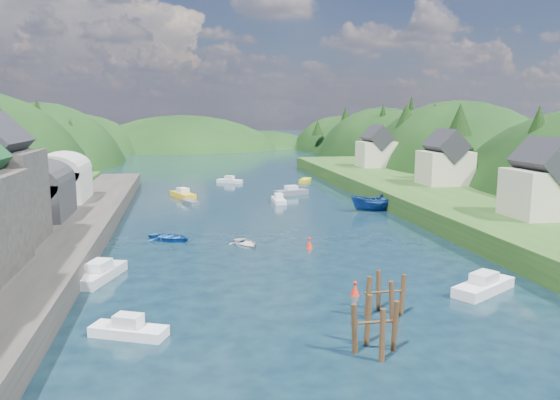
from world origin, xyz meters
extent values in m
plane|color=black|center=(0.00, 50.00, 0.00)|extent=(600.00, 600.00, 0.00)
ellipsoid|color=black|center=(-45.00, 118.00, -8.43)|extent=(44.00, 75.56, 48.19)
ellipsoid|color=black|center=(-45.00, 160.00, -6.82)|extent=(44.00, 75.56, 39.00)
ellipsoid|color=black|center=(45.00, 75.00, -8.40)|extent=(36.00, 75.56, 48.00)
ellipsoid|color=black|center=(45.00, 118.00, -7.78)|extent=(36.00, 75.56, 44.49)
ellipsoid|color=black|center=(45.00, 160.00, -6.30)|extent=(36.00, 75.56, 36.00)
ellipsoid|color=black|center=(-10.00, 170.00, -10.00)|extent=(80.00, 60.00, 44.00)
ellipsoid|color=black|center=(18.00, 180.00, -12.00)|extent=(70.00, 56.00, 36.00)
cone|color=black|center=(-38.49, 83.32, 8.74)|extent=(5.28, 5.28, 5.81)
cone|color=black|center=(-40.59, 97.14, 12.48)|extent=(4.77, 4.77, 6.89)
cone|color=black|center=(-35.13, 102.95, 8.85)|extent=(4.07, 4.07, 5.71)
cone|color=black|center=(-41.39, 116.24, 9.87)|extent=(4.56, 4.56, 8.33)
cone|color=black|center=(-42.32, 126.97, 7.78)|extent=(4.75, 4.75, 4.90)
cone|color=black|center=(-39.28, 135.68, 9.09)|extent=(4.27, 4.27, 7.48)
cone|color=black|center=(37.02, 37.79, 10.42)|extent=(5.29, 5.29, 7.59)
cone|color=black|center=(33.67, 52.83, 12.10)|extent=(4.07, 4.07, 5.24)
cone|color=black|center=(39.88, 59.14, 8.33)|extent=(3.40, 3.40, 6.13)
cone|color=black|center=(39.62, 74.14, 11.01)|extent=(4.94, 4.94, 7.95)
cone|color=black|center=(35.64, 78.77, 12.11)|extent=(5.25, 5.25, 6.12)
cone|color=black|center=(42.85, 93.07, 12.78)|extent=(3.36, 3.36, 8.64)
cone|color=black|center=(40.70, 105.64, 11.23)|extent=(4.57, 4.57, 8.15)
cone|color=black|center=(40.73, 117.79, 9.28)|extent=(3.59, 3.59, 6.69)
cone|color=black|center=(37.79, 128.68, 11.71)|extent=(4.14, 4.14, 6.23)
cone|color=black|center=(32.79, 142.63, 8.09)|extent=(3.83, 3.83, 4.87)
cube|color=#2D2B28|center=(-24.00, 20.00, 1.00)|extent=(12.00, 110.00, 2.00)
cube|color=#2D2D30|center=(-26.00, 33.00, 4.00)|extent=(7.00, 9.00, 4.00)
cylinder|color=#2D2D30|center=(-26.00, 33.00, 6.00)|extent=(7.00, 9.00, 7.00)
cube|color=#B2B2A8|center=(-26.00, 45.00, 4.00)|extent=(7.00, 9.00, 4.00)
cylinder|color=#B2B2A8|center=(-26.00, 45.00, 6.00)|extent=(7.00, 9.00, 7.00)
cube|color=#234719|center=(25.00, 40.00, 1.20)|extent=(16.00, 120.00, 2.40)
cube|color=beige|center=(27.00, 22.00, 4.90)|extent=(7.00, 6.00, 5.00)
cube|color=black|center=(27.00, 22.00, 8.24)|extent=(5.15, 6.24, 5.15)
cube|color=beige|center=(29.00, 48.00, 4.90)|extent=(7.00, 6.00, 5.00)
cube|color=black|center=(29.00, 48.00, 8.24)|extent=(5.15, 6.24, 5.15)
cube|color=beige|center=(28.00, 75.00, 4.90)|extent=(7.00, 6.00, 5.00)
cube|color=black|center=(28.00, 75.00, 8.24)|extent=(5.15, 6.24, 5.15)
cylinder|color=#382314|center=(1.36, -1.15, 1.18)|extent=(0.32, 0.32, 3.56)
cylinder|color=#382314|center=(0.18, 0.02, 1.18)|extent=(0.32, 0.32, 3.56)
cylinder|color=#382314|center=(-0.99, -1.15, 1.18)|extent=(0.32, 0.32, 3.56)
cylinder|color=#382314|center=(0.18, -2.33, 1.18)|extent=(0.32, 0.32, 3.56)
cylinder|color=#382314|center=(0.18, -1.15, 1.78)|extent=(2.82, 0.16, 0.16)
cylinder|color=#382314|center=(3.95, 4.00, 1.08)|extent=(0.32, 0.32, 3.35)
cylinder|color=#382314|center=(2.76, 5.19, 1.08)|extent=(0.32, 0.32, 3.35)
cylinder|color=#382314|center=(1.56, 4.00, 1.08)|extent=(0.32, 0.32, 3.35)
cylinder|color=#382314|center=(2.76, 2.80, 1.08)|extent=(0.32, 0.32, 3.35)
cylinder|color=#382314|center=(2.76, 4.00, 1.65)|extent=(2.87, 0.16, 0.16)
cone|color=red|center=(2.07, 8.22, 0.45)|extent=(0.70, 0.70, 0.90)
sphere|color=red|center=(2.07, 8.22, 0.95)|extent=(0.30, 0.30, 0.30)
cone|color=red|center=(1.96, 22.46, 0.45)|extent=(0.70, 0.70, 0.90)
sphere|color=red|center=(1.96, 22.46, 0.95)|extent=(0.30, 0.30, 0.30)
cube|color=white|center=(-13.64, 3.55, 0.29)|extent=(4.88, 3.27, 0.65)
cube|color=silver|center=(-13.64, 3.55, 1.00)|extent=(1.92, 1.64, 0.70)
cube|color=gold|center=(-10.26, 57.09, 0.38)|extent=(4.11, 6.25, 0.83)
cube|color=silver|center=(-10.26, 57.09, 1.18)|extent=(2.07, 2.45, 0.70)
cube|color=#4E545A|center=(-9.20, 50.97, 0.23)|extent=(2.56, 3.89, 0.52)
cube|color=white|center=(11.77, 7.22, 0.37)|extent=(6.04, 4.73, 0.82)
cube|color=silver|center=(11.77, 7.22, 1.17)|extent=(2.47, 2.24, 0.70)
cube|color=silver|center=(-17.00, 15.51, 0.38)|extent=(3.87, 6.38, 0.85)
cube|color=silver|center=(-17.00, 15.51, 1.20)|extent=(2.02, 2.46, 0.70)
cube|color=#595D66|center=(7.10, 57.26, 0.35)|extent=(5.86, 3.53, 0.78)
cube|color=silver|center=(7.10, 57.26, 1.13)|extent=(2.26, 1.84, 0.70)
imported|color=#1B4D98|center=(-11.71, 28.25, 0.34)|extent=(5.81, 5.51, 0.98)
cube|color=silver|center=(3.69, 49.80, 0.31)|extent=(1.66, 4.87, 0.68)
cube|color=silver|center=(3.69, 49.80, 1.03)|extent=(1.14, 1.71, 0.70)
cube|color=yellow|center=(12.84, 72.46, 0.28)|extent=(3.22, 4.69, 0.63)
imported|color=silver|center=(-4.14, 24.51, 0.25)|extent=(3.69, 4.44, 0.79)
cube|color=white|center=(-1.55, 73.51, 0.30)|extent=(4.85, 3.96, 0.67)
cube|color=silver|center=(-1.55, 73.51, 1.02)|extent=(2.00, 1.84, 0.70)
imported|color=navy|center=(15.03, 40.82, 1.06)|extent=(6.41, 2.82, 2.41)
camera|label=1|loc=(-10.14, -28.70, 13.42)|focal=35.00mm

